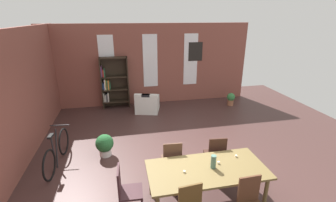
% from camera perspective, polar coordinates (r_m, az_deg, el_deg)
% --- Properties ---
extents(ground_plane, '(11.83, 11.83, 0.00)m').
position_cam_1_polar(ground_plane, '(5.54, 2.69, -16.67)').
color(ground_plane, '#422A28').
extents(back_wall_brick, '(7.84, 0.12, 3.06)m').
position_cam_1_polar(back_wall_brick, '(9.15, -4.37, 8.78)').
color(back_wall_brick, brown).
rests_on(back_wall_brick, ground).
extents(window_pane_0, '(0.55, 0.02, 1.99)m').
position_cam_1_polar(window_pane_0, '(9.00, -14.59, 8.99)').
color(window_pane_0, white).
extents(window_pane_1, '(0.55, 0.02, 1.99)m').
position_cam_1_polar(window_pane_1, '(9.06, -4.33, 9.65)').
color(window_pane_1, white).
extents(window_pane_2, '(0.55, 0.02, 1.99)m').
position_cam_1_polar(window_pane_2, '(9.39, 5.51, 9.99)').
color(window_pane_2, white).
extents(dining_table, '(2.14, 0.99, 0.73)m').
position_cam_1_polar(dining_table, '(4.47, 9.44, -16.62)').
color(dining_table, brown).
rests_on(dining_table, ground).
extents(vase_on_table, '(0.10, 0.10, 0.25)m').
position_cam_1_polar(vase_on_table, '(4.40, 10.99, -14.31)').
color(vase_on_table, '#4C7266').
rests_on(vase_on_table, dining_table).
extents(tealight_candle_0, '(0.04, 0.04, 0.03)m').
position_cam_1_polar(tealight_candle_0, '(4.28, 3.99, -16.78)').
color(tealight_candle_0, silver).
rests_on(tealight_candle_0, dining_table).
extents(tealight_candle_1, '(0.04, 0.04, 0.04)m').
position_cam_1_polar(tealight_candle_1, '(4.58, 12.18, -14.46)').
color(tealight_candle_1, silver).
rests_on(tealight_candle_1, dining_table).
extents(tealight_candle_2, '(0.04, 0.04, 0.04)m').
position_cam_1_polar(tealight_candle_2, '(4.85, 16.24, -12.75)').
color(tealight_candle_2, silver).
rests_on(tealight_candle_2, dining_table).
extents(dining_chair_far_right, '(0.44, 0.44, 0.95)m').
position_cam_1_polar(dining_chair_far_right, '(5.26, 11.46, -12.54)').
color(dining_chair_far_right, '#361E16').
rests_on(dining_chair_far_right, ground).
extents(dining_chair_head_left, '(0.42, 0.42, 0.95)m').
position_cam_1_polar(dining_chair_head_left, '(4.34, -10.09, -20.47)').
color(dining_chair_head_left, '#3A2125').
rests_on(dining_chair_head_left, ground).
extents(dining_chair_far_left, '(0.43, 0.43, 0.95)m').
position_cam_1_polar(dining_chair_far_left, '(5.00, 0.93, -14.01)').
color(dining_chair_far_left, '#513527').
rests_on(dining_chair_far_left, ground).
extents(bookshelf_tall, '(1.00, 0.33, 1.92)m').
position_cam_1_polar(bookshelf_tall, '(8.97, -13.28, 4.25)').
color(bookshelf_tall, '#2D2319').
rests_on(bookshelf_tall, ground).
extents(armchair_white, '(0.99, 0.99, 0.75)m').
position_cam_1_polar(armchair_white, '(8.56, -5.05, -0.80)').
color(armchair_white, white).
rests_on(armchair_white, ground).
extents(bicycle_second, '(0.44, 1.68, 0.89)m').
position_cam_1_polar(bicycle_second, '(6.14, -25.41, -11.04)').
color(bicycle_second, black).
rests_on(bicycle_second, ground).
extents(potted_plant_by_shelf, '(0.31, 0.31, 0.49)m').
position_cam_1_polar(potted_plant_by_shelf, '(9.45, 15.04, 0.59)').
color(potted_plant_by_shelf, '#9E6042').
rests_on(potted_plant_by_shelf, ground).
extents(potted_plant_corner, '(0.44, 0.44, 0.56)m').
position_cam_1_polar(potted_plant_corner, '(6.12, -15.16, -10.17)').
color(potted_plant_corner, silver).
rests_on(potted_plant_corner, ground).
extents(framed_picture, '(0.56, 0.03, 0.72)m').
position_cam_1_polar(framed_picture, '(9.40, 6.69, 11.85)').
color(framed_picture, black).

